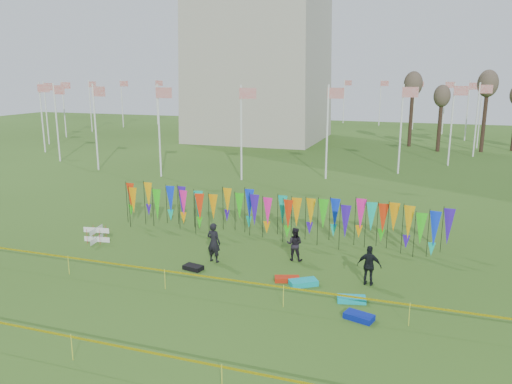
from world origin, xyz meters
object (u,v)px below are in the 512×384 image
(kite_bag_black, at_px, (193,267))
(kite_bag_red, at_px, (287,279))
(person_mid, at_px, (295,244))
(kite_bag_blue, at_px, (359,317))
(kite_bag_turquoise, at_px, (303,283))
(box_kite, at_px, (97,235))
(kite_bag_teal, at_px, (351,299))
(person_right, at_px, (369,266))
(person_left, at_px, (214,242))

(kite_bag_black, bearing_deg, kite_bag_red, 1.49)
(person_mid, relative_size, kite_bag_red, 1.53)
(kite_bag_blue, bearing_deg, kite_bag_turquoise, 138.79)
(box_kite, distance_m, person_mid, 10.81)
(kite_bag_black, relative_size, kite_bag_teal, 0.80)
(kite_bag_turquoise, height_order, kite_bag_red, kite_bag_turquoise)
(kite_bag_turquoise, height_order, kite_bag_blue, kite_bag_turquoise)
(kite_bag_blue, bearing_deg, person_right, 90.48)
(kite_bag_turquoise, distance_m, kite_bag_red, 0.80)
(person_left, xyz_separation_m, person_mid, (3.63, 1.43, -0.14))
(person_left, distance_m, person_mid, 3.90)
(person_right, height_order, kite_bag_teal, person_right)
(box_kite, bearing_deg, kite_bag_black, -15.65)
(person_mid, distance_m, person_right, 4.17)
(person_right, xyz_separation_m, kite_bag_black, (-7.89, -0.87, -0.78))
(person_right, bearing_deg, kite_bag_blue, 94.27)
(kite_bag_teal, bearing_deg, kite_bag_black, 172.20)
(box_kite, xyz_separation_m, kite_bag_red, (11.11, -1.74, -0.31))
(kite_bag_teal, bearing_deg, person_mid, 131.78)
(box_kite, xyz_separation_m, kite_bag_blue, (14.55, -4.27, -0.30))
(kite_bag_turquoise, bearing_deg, kite_bag_black, 179.17)
(person_left, relative_size, kite_bag_red, 1.80)
(kite_bag_blue, bearing_deg, person_mid, 126.62)
(person_mid, distance_m, kite_bag_black, 4.98)
(box_kite, bearing_deg, kite_bag_blue, -16.36)
(person_left, height_order, kite_bag_blue, person_left)
(person_mid, bearing_deg, kite_bag_teal, 130.03)
(kite_bag_turquoise, bearing_deg, person_right, 19.72)
(kite_bag_red, bearing_deg, kite_bag_blue, -36.29)
(person_left, height_order, kite_bag_turquoise, person_left)
(kite_bag_black, bearing_deg, person_mid, 32.93)
(person_mid, distance_m, kite_bag_red, 2.69)
(person_right, xyz_separation_m, kite_bag_teal, (-0.45, -1.89, -0.77))
(kite_bag_black, height_order, kite_bag_teal, kite_bag_teal)
(person_mid, height_order, kite_bag_turquoise, person_mid)
(person_left, relative_size, kite_bag_turquoise, 1.63)
(kite_bag_turquoise, xyz_separation_m, kite_bag_teal, (2.19, -0.94, -0.01))
(person_left, relative_size, kite_bag_teal, 1.74)
(person_mid, bearing_deg, box_kite, 2.62)
(box_kite, relative_size, kite_bag_red, 0.77)
(kite_bag_black, xyz_separation_m, kite_bag_teal, (7.44, -1.02, 0.00))
(box_kite, bearing_deg, person_right, -3.89)
(person_mid, relative_size, kite_bag_black, 1.85)
(person_right, relative_size, kite_bag_red, 1.63)
(person_mid, xyz_separation_m, kite_bag_red, (0.34, -2.56, -0.73))
(kite_bag_turquoise, xyz_separation_m, kite_bag_black, (-5.25, 0.08, -0.02))
(person_right, distance_m, kite_bag_red, 3.58)
(box_kite, height_order, kite_bag_turquoise, box_kite)
(person_right, relative_size, kite_bag_turquoise, 1.48)
(box_kite, xyz_separation_m, person_right, (14.52, -0.99, 0.47))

